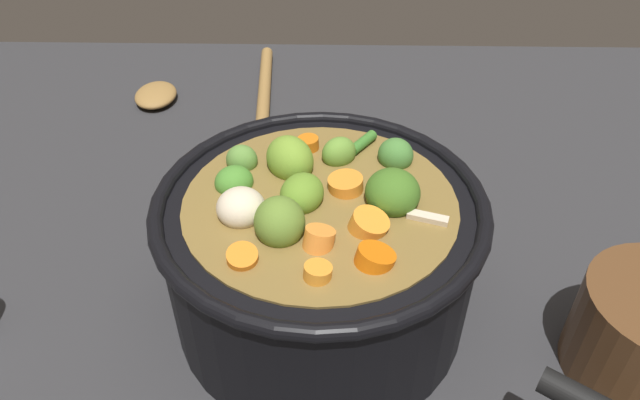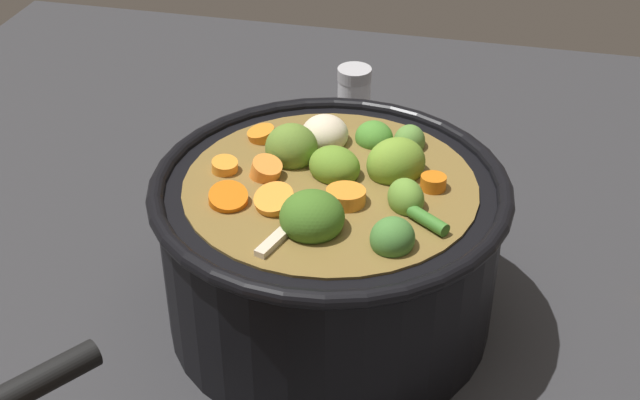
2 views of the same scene
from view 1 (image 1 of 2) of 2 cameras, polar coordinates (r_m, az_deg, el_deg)
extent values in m
plane|color=#2D2D30|center=(0.53, 0.01, -10.31)|extent=(1.10, 1.10, 0.00)
cylinder|color=black|center=(0.49, 0.01, -5.73)|extent=(0.25, 0.25, 0.12)
torus|color=black|center=(0.45, 0.01, -0.27)|extent=(0.26, 0.26, 0.01)
cylinder|color=olive|center=(0.48, 0.01, -5.30)|extent=(0.21, 0.21, 0.11)
ellipsoid|color=olive|center=(0.41, -3.96, -2.17)|extent=(0.04, 0.04, 0.04)
ellipsoid|color=#498A2E|center=(0.46, -8.36, 1.74)|extent=(0.04, 0.04, 0.03)
ellipsoid|color=#416F22|center=(0.44, 7.08, 0.66)|extent=(0.05, 0.05, 0.03)
ellipsoid|color=#467F36|center=(0.49, 7.36, 4.38)|extent=(0.04, 0.04, 0.03)
ellipsoid|color=olive|center=(0.44, -1.78, 0.47)|extent=(0.05, 0.04, 0.03)
ellipsoid|color=#5D8C3B|center=(0.48, -7.61, 3.88)|extent=(0.03, 0.03, 0.03)
ellipsoid|color=olive|center=(0.49, 1.85, 4.62)|extent=(0.04, 0.04, 0.03)
ellipsoid|color=olive|center=(0.47, -2.95, 3.98)|extent=(0.06, 0.05, 0.04)
cylinder|color=orange|center=(0.46, 2.52, 1.32)|extent=(0.03, 0.03, 0.02)
cylinder|color=orange|center=(0.40, -7.56, -5.67)|extent=(0.03, 0.03, 0.02)
cylinder|color=orange|center=(0.40, 5.37, -5.69)|extent=(0.04, 0.04, 0.02)
cylinder|color=orange|center=(0.50, -1.15, 5.30)|extent=(0.02, 0.02, 0.02)
cylinder|color=orange|center=(0.41, -0.19, -4.02)|extent=(0.03, 0.03, 0.02)
cylinder|color=orange|center=(0.42, 4.74, -2.50)|extent=(0.04, 0.04, 0.02)
cylinder|color=orange|center=(0.39, -0.44, -7.21)|extent=(0.03, 0.03, 0.01)
ellipsoid|color=beige|center=(0.43, -7.70, -0.76)|extent=(0.05, 0.05, 0.03)
cylinder|color=#3C792A|center=(0.50, 4.18, 5.59)|extent=(0.03, 0.03, 0.01)
cube|color=beige|center=(0.43, 10.43, -1.71)|extent=(0.02, 0.03, 0.01)
ellipsoid|color=olive|center=(0.84, -15.68, 9.81)|extent=(0.08, 0.06, 0.02)
cylinder|color=olive|center=(0.82, -5.45, 10.28)|extent=(0.26, 0.03, 0.02)
camera|label=2|loc=(0.68, 58.75, 28.64)|focal=49.27mm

